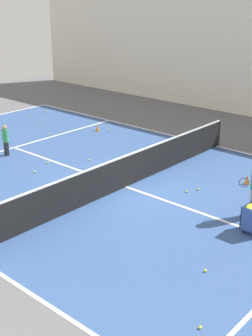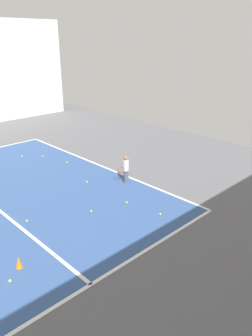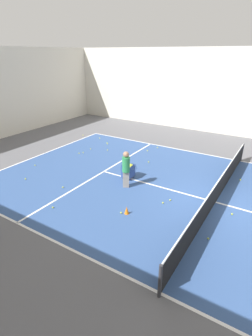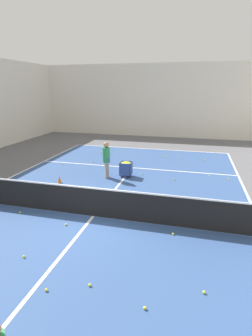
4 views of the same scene
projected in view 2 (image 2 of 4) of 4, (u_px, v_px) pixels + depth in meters
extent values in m
cube|color=white|center=(100.00, 166.00, 14.29)|extent=(11.10, 0.10, 0.00)
cube|color=#4C4C56|center=(126.00, 176.00, 12.59)|extent=(0.12, 0.18, 0.48)
cylinder|color=silver|center=(126.00, 165.00, 12.42)|extent=(0.24, 0.24, 0.43)
sphere|color=#846047|center=(126.00, 158.00, 12.31)|extent=(0.16, 0.16, 0.16)
torus|color=#B22D2D|center=(121.00, 170.00, 12.26)|extent=(0.06, 0.28, 0.28)
cone|color=orange|center=(19.00, 262.00, 7.90)|extent=(0.17, 0.17, 0.31)
sphere|color=yellow|center=(27.00, 221.00, 9.92)|extent=(0.07, 0.07, 0.07)
sphere|color=yellow|center=(43.00, 156.00, 15.30)|extent=(0.07, 0.07, 0.07)
sphere|color=yellow|center=(87.00, 182.00, 12.59)|extent=(0.07, 0.07, 0.07)
sphere|color=yellow|center=(160.00, 214.00, 10.29)|extent=(0.07, 0.07, 0.07)
sphere|color=yellow|center=(22.00, 156.00, 15.32)|extent=(0.07, 0.07, 0.07)
sphere|color=yellow|center=(10.00, 281.00, 7.47)|extent=(0.07, 0.07, 0.07)
sphere|color=yellow|center=(127.00, 202.00, 11.02)|extent=(0.07, 0.07, 0.07)
sphere|color=yellow|center=(91.00, 211.00, 10.46)|extent=(0.07, 0.07, 0.07)
sphere|color=yellow|center=(67.00, 162.00, 14.57)|extent=(0.07, 0.07, 0.07)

